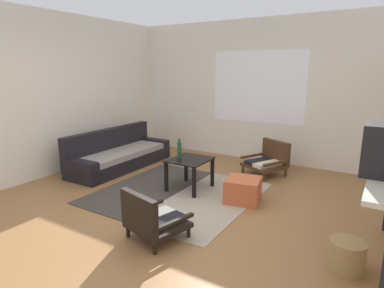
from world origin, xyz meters
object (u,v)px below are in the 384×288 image
at_px(couch, 119,155).
at_px(wicker_basket, 347,255).
at_px(armchair_striped_foreground, 152,219).
at_px(ottoman_orange, 243,190).
at_px(glass_bottle, 179,150).
at_px(coffee_table, 190,165).
at_px(armchair_by_window, 268,160).

bearing_deg(couch, wicker_basket, -17.23).
distance_m(armchair_striped_foreground, ottoman_orange, 1.51).
height_order(couch, wicker_basket, couch).
distance_m(armchair_striped_foreground, wicker_basket, 1.88).
height_order(ottoman_orange, wicker_basket, ottoman_orange).
distance_m(glass_bottle, wicker_basket, 2.63).
height_order(glass_bottle, wicker_basket, glass_bottle).
xyz_separation_m(couch, coffee_table, (1.72, -0.28, 0.16)).
xyz_separation_m(coffee_table, armchair_by_window, (0.75, 1.33, -0.13)).
relative_size(ottoman_orange, wicker_basket, 1.42).
xyz_separation_m(armchair_by_window, ottoman_orange, (0.11, -1.35, -0.08)).
distance_m(couch, glass_bottle, 1.63).
relative_size(armchair_by_window, armchair_striped_foreground, 1.20).
xyz_separation_m(glass_bottle, wicker_basket, (2.42, -0.92, -0.46)).
xyz_separation_m(armchair_striped_foreground, wicker_basket, (1.81, 0.51, -0.10)).
bearing_deg(couch, glass_bottle, -11.47).
relative_size(coffee_table, wicker_basket, 1.96).
height_order(armchair_by_window, ottoman_orange, armchair_by_window).
bearing_deg(coffee_table, ottoman_orange, -0.93).
xyz_separation_m(couch, wicker_basket, (3.97, -1.23, -0.08)).
relative_size(armchair_by_window, wicker_basket, 2.53).
height_order(coffee_table, wicker_basket, coffee_table).
distance_m(couch, coffee_table, 1.75).
relative_size(armchair_by_window, glass_bottle, 2.66).
bearing_deg(ottoman_orange, armchair_striped_foreground, -105.79).
bearing_deg(glass_bottle, armchair_striped_foreground, -66.84).
relative_size(coffee_table, armchair_by_window, 0.77).
relative_size(couch, ottoman_orange, 4.64).
distance_m(couch, wicker_basket, 4.16).
bearing_deg(armchair_striped_foreground, armchair_by_window, 83.93).
xyz_separation_m(couch, ottoman_orange, (2.58, -0.29, -0.06)).
xyz_separation_m(coffee_table, wicker_basket, (2.26, -0.95, -0.24)).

